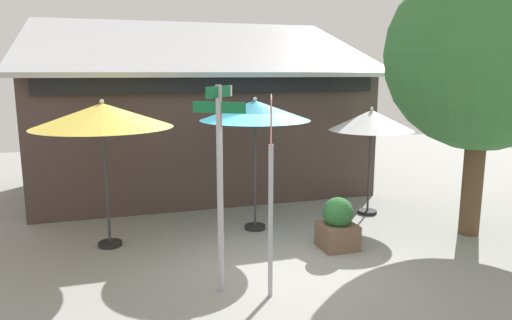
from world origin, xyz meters
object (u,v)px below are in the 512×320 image
(street_sign_post, at_px, (220,170))
(patio_umbrella_teal_center, at_px, (255,111))
(stop_sign, at_px, (271,159))
(patio_umbrella_ivory_right, at_px, (371,121))
(sidewalk_planter, at_px, (338,225))
(patio_umbrella_mustard_left, at_px, (103,116))
(shade_tree, at_px, (498,59))

(street_sign_post, bearing_deg, patio_umbrella_teal_center, 62.96)
(stop_sign, xyz_separation_m, patio_umbrella_teal_center, (0.68, 2.99, 0.42))
(patio_umbrella_ivory_right, xyz_separation_m, sidewalk_planter, (-1.70, -1.80, -1.72))
(stop_sign, xyz_separation_m, patio_umbrella_ivory_right, (3.54, 3.27, 0.11))
(patio_umbrella_mustard_left, bearing_deg, patio_umbrella_ivory_right, 4.15)
(patio_umbrella_mustard_left, relative_size, patio_umbrella_ivory_right, 1.12)
(patio_umbrella_teal_center, xyz_separation_m, shade_tree, (4.39, -1.69, 1.03))
(sidewalk_planter, bearing_deg, patio_umbrella_mustard_left, 161.47)
(patio_umbrella_teal_center, distance_m, patio_umbrella_ivory_right, 2.89)
(stop_sign, height_order, patio_umbrella_teal_center, stop_sign)
(patio_umbrella_mustard_left, bearing_deg, sidewalk_planter, -18.53)
(stop_sign, height_order, sidewalk_planter, stop_sign)
(stop_sign, xyz_separation_m, shade_tree, (5.06, 1.30, 1.46))
(shade_tree, xyz_separation_m, sidewalk_planter, (-3.22, 0.17, -3.07))
(street_sign_post, relative_size, patio_umbrella_teal_center, 1.11)
(patio_umbrella_teal_center, height_order, shade_tree, shade_tree)
(shade_tree, bearing_deg, patio_umbrella_ivory_right, 127.69)
(shade_tree, bearing_deg, street_sign_post, -170.96)
(sidewalk_planter, bearing_deg, patio_umbrella_ivory_right, 46.76)
(street_sign_post, height_order, shade_tree, shade_tree)
(patio_umbrella_mustard_left, xyz_separation_m, sidewalk_planter, (4.12, -1.38, -2.03))
(sidewalk_planter, bearing_deg, patio_umbrella_teal_center, 127.42)
(stop_sign, relative_size, patio_umbrella_mustard_left, 1.07)
(patio_umbrella_mustard_left, bearing_deg, street_sign_post, -56.54)
(shade_tree, height_order, sidewalk_planter, shade_tree)
(patio_umbrella_ivory_right, bearing_deg, stop_sign, -137.21)
(patio_umbrella_teal_center, relative_size, shade_tree, 0.51)
(patio_umbrella_mustard_left, distance_m, sidewalk_planter, 4.80)
(patio_umbrella_teal_center, bearing_deg, patio_umbrella_ivory_right, 5.63)
(street_sign_post, relative_size, patio_umbrella_mustard_left, 1.11)
(patio_umbrella_mustard_left, height_order, patio_umbrella_teal_center, patio_umbrella_mustard_left)
(sidewalk_planter, bearing_deg, street_sign_post, -156.54)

